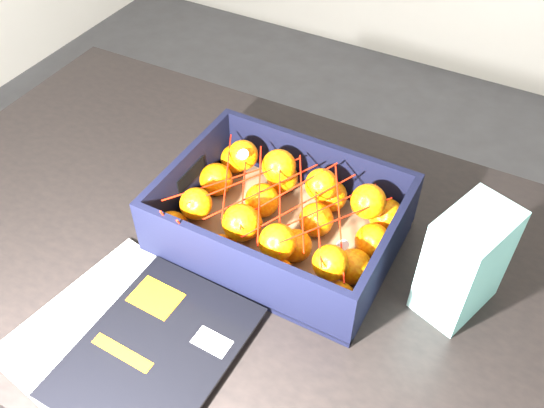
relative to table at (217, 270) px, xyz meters
The scene contains 7 objects.
ground 0.68m from the table, 89.66° to the left, with size 3.50×3.50×0.00m, color #363639.
table is the anchor object (origin of this frame).
magazine_stack 0.26m from the table, 88.57° to the right, with size 0.32×0.32×0.02m.
produce_crate 0.18m from the table, 24.61° to the left, with size 0.38×0.28×0.12m.
clementine_heap 0.20m from the table, 24.92° to the left, with size 0.36×0.26×0.10m.
mesh_net 0.22m from the table, 21.55° to the left, with size 0.31×0.25×0.09m.
retail_carton 0.45m from the table, ahead, with size 0.08×0.12×0.18m, color white.
Camera 1 is at (0.41, -0.75, 1.51)m, focal length 38.73 mm.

